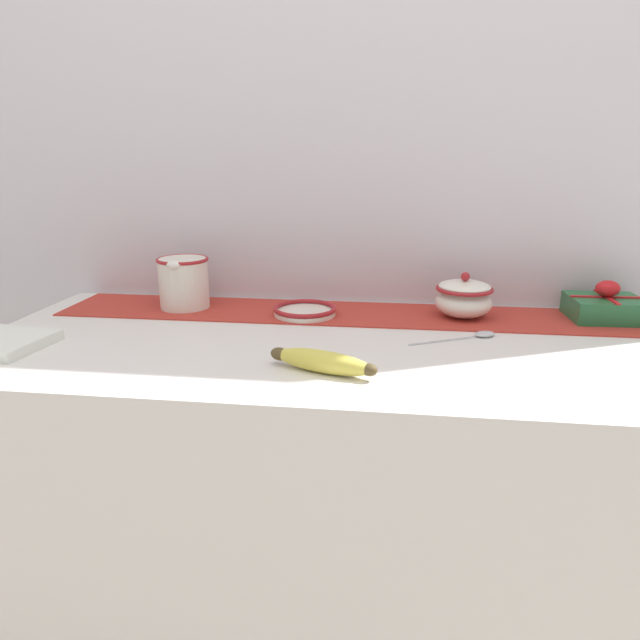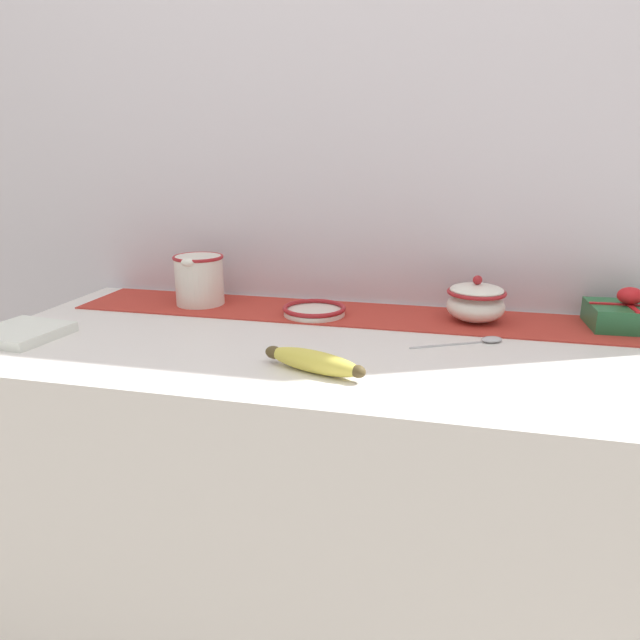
% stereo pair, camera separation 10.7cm
% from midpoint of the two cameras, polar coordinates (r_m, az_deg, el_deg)
% --- Properties ---
extents(countertop, '(1.42, 0.62, 0.87)m').
position_cam_midpoint_polar(countertop, '(1.31, 4.20, -20.51)').
color(countertop, silver).
rests_on(countertop, ground_plane).
extents(back_wall, '(2.22, 0.04, 2.40)m').
position_cam_midpoint_polar(back_wall, '(1.38, 7.21, 15.33)').
color(back_wall, silver).
rests_on(back_wall, ground_plane).
extents(table_runner, '(1.31, 0.21, 0.00)m').
position_cam_midpoint_polar(table_runner, '(1.29, 6.02, 0.55)').
color(table_runner, '#B23328').
rests_on(table_runner, countertop).
extents(cream_pitcher, '(0.12, 0.14, 0.12)m').
position_cam_midpoint_polar(cream_pitcher, '(1.38, -9.80, 4.13)').
color(cream_pitcher, white).
rests_on(cream_pitcher, countertop).
extents(sugar_bowl, '(0.12, 0.12, 0.10)m').
position_cam_midpoint_polar(sugar_bowl, '(1.28, 17.67, 1.73)').
color(sugar_bowl, white).
rests_on(sugar_bowl, countertop).
extents(small_dish, '(0.14, 0.14, 0.02)m').
position_cam_midpoint_polar(small_dish, '(1.28, 1.82, 0.95)').
color(small_dish, white).
rests_on(small_dish, countertop).
extents(banana, '(0.19, 0.10, 0.04)m').
position_cam_midpoint_polar(banana, '(0.95, 2.56, -4.21)').
color(banana, '#DBCC4C').
rests_on(banana, countertop).
extents(spoon, '(0.18, 0.10, 0.01)m').
position_cam_midpoint_polar(spoon, '(1.16, 18.83, -1.96)').
color(spoon, '#B7B7BC').
rests_on(spoon, countertop).
extents(napkin_stack, '(0.16, 0.16, 0.02)m').
position_cam_midpoint_polar(napkin_stack, '(1.25, -25.56, -1.20)').
color(napkin_stack, white).
rests_on(napkin_stack, countertop).
extents(gift_box, '(0.16, 0.13, 0.09)m').
position_cam_midpoint_polar(gift_box, '(1.36, 30.41, 0.42)').
color(gift_box, '#236638').
rests_on(gift_box, countertop).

